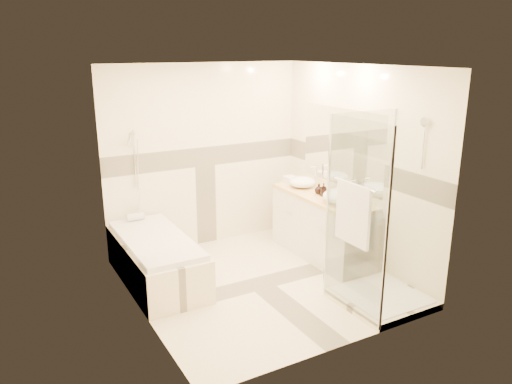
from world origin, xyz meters
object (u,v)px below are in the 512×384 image
bathtub (156,257)px  vessel_sink_near (302,182)px  amenity_bottle_b (319,189)px  vessel_sink_far (341,196)px  amenity_bottle_a (323,190)px  shower_enclosure (371,259)px  vanity (322,226)px

bathtub → vessel_sink_near: (2.13, 0.10, 0.62)m
bathtub → amenity_bottle_b: 2.23m
vessel_sink_far → amenity_bottle_b: vessel_sink_far is taller
bathtub → amenity_bottle_a: amenity_bottle_a is taller
shower_enclosure → amenity_bottle_b: bearing=78.5°
shower_enclosure → amenity_bottle_a: 1.34m
vanity → amenity_bottle_a: (-0.02, -0.03, 0.51)m
shower_enclosure → vessel_sink_far: bearing=73.0°
vanity → amenity_bottle_b: bearing=105.2°
vessel_sink_near → amenity_bottle_b: size_ratio=2.67×
vessel_sink_near → amenity_bottle_a: (0.00, -0.48, 0.01)m
bathtub → vanity: 2.18m
vessel_sink_far → amenity_bottle_b: size_ratio=3.24×
vessel_sink_near → amenity_bottle_a: bearing=-90.0°
vessel_sink_near → shower_enclosure: bearing=-99.0°
vessel_sink_near → vessel_sink_far: 0.83m
vanity → vessel_sink_near: 0.67m
vessel_sink_near → vessel_sink_far: (0.00, -0.83, 0.02)m
vanity → amenity_bottle_a: size_ratio=9.77×
vanity → amenity_bottle_b: (-0.02, 0.07, 0.49)m
vessel_sink_far → amenity_bottle_b: 0.45m
vanity → shower_enclosure: bearing=-103.0°
amenity_bottle_b → bathtub: bearing=172.6°
vessel_sink_near → amenity_bottle_b: 0.38m
vanity → amenity_bottle_a: amenity_bottle_a is taller
bathtub → shower_enclosure: bearing=-41.1°
bathtub → amenity_bottle_a: 2.25m
amenity_bottle_a → bathtub: bearing=170.0°
vanity → bathtub: bearing=170.8°
shower_enclosure → amenity_bottle_b: size_ratio=14.91×
bathtub → shower_enclosure: 2.47m
bathtub → amenity_bottle_b: size_ratio=12.43×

